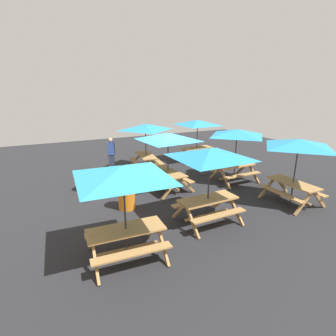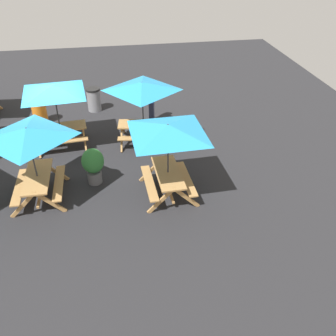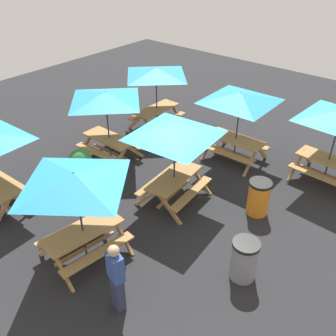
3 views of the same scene
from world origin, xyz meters
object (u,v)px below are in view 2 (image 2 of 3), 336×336
object	(u,v)px
picnic_table_2	(54,94)
trash_bin_orange	(39,111)
picnic_table_3	(142,91)
potted_plant_0	(93,164)
person_standing	(151,101)
picnic_table_0	(28,138)
picnic_table_1	(168,135)
trash_bin_gray	(94,99)

from	to	relation	value
picnic_table_2	trash_bin_orange	size ratio (longest dim) A/B	2.87
picnic_table_2	picnic_table_3	distance (m)	2.95
picnic_table_2	potted_plant_0	distance (m)	3.06
picnic_table_3	person_standing	bearing A→B (deg)	80.49
picnic_table_0	trash_bin_orange	size ratio (longest dim) A/B	2.38
picnic_table_2	picnic_table_3	xyz separation A→B (m)	(0.24, 2.94, 0.00)
trash_bin_orange	person_standing	xyz separation A→B (m)	(0.66, 4.42, 0.39)
picnic_table_1	picnic_table_3	bearing A→B (deg)	-175.82
picnic_table_1	picnic_table_2	size ratio (longest dim) A/B	1.00
potted_plant_0	person_standing	bearing A→B (deg)	149.56
person_standing	picnic_table_3	bearing A→B (deg)	179.56
picnic_table_1	trash_bin_orange	size ratio (longest dim) A/B	2.88
potted_plant_0	picnic_table_3	bearing A→B (deg)	141.90
picnic_table_1	trash_bin_orange	world-z (taller)	picnic_table_1
picnic_table_3	trash_bin_orange	xyz separation A→B (m)	(-2.28, -3.92, -1.49)
picnic_table_0	picnic_table_1	world-z (taller)	same
picnic_table_0	picnic_table_1	distance (m)	3.73
picnic_table_1	potted_plant_0	xyz separation A→B (m)	(-0.92, -2.15, -1.30)
potted_plant_0	picnic_table_1	bearing A→B (deg)	66.81
picnic_table_0	picnic_table_2	size ratio (longest dim) A/B	0.83
picnic_table_1	picnic_table_0	bearing A→B (deg)	-98.63
potted_plant_0	trash_bin_gray	bearing A→B (deg)	179.85
picnic_table_0	potted_plant_0	xyz separation A→B (m)	(-0.50, 1.56, -1.30)
picnic_table_0	trash_bin_orange	world-z (taller)	picnic_table_0
picnic_table_2	trash_bin_orange	distance (m)	2.71
picnic_table_3	potted_plant_0	bearing A→B (deg)	-120.40
trash_bin_orange	person_standing	size ratio (longest dim) A/B	0.59
picnic_table_0	trash_bin_gray	xyz separation A→B (m)	(-5.88, 1.58, -1.49)
picnic_table_0	picnic_table_2	distance (m)	3.05
picnic_table_2	person_standing	bearing A→B (deg)	16.55
person_standing	picnic_table_1	bearing A→B (deg)	-164.91
picnic_table_3	trash_bin_gray	xyz separation A→B (m)	(-3.09, -1.78, -1.49)
picnic_table_0	potted_plant_0	world-z (taller)	picnic_table_0
trash_bin_orange	picnic_table_3	bearing A→B (deg)	59.87
potted_plant_0	trash_bin_orange	bearing A→B (deg)	-154.93
picnic_table_2	picnic_table_3	size ratio (longest dim) A/B	1.21
potted_plant_0	person_standing	size ratio (longest dim) A/B	0.71
picnic_table_0	person_standing	bearing A→B (deg)	138.37
picnic_table_3	trash_bin_orange	world-z (taller)	picnic_table_3
picnic_table_0	picnic_table_3	world-z (taller)	same
trash_bin_orange	person_standing	bearing A→B (deg)	81.50
trash_bin_gray	picnic_table_0	bearing A→B (deg)	-15.03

